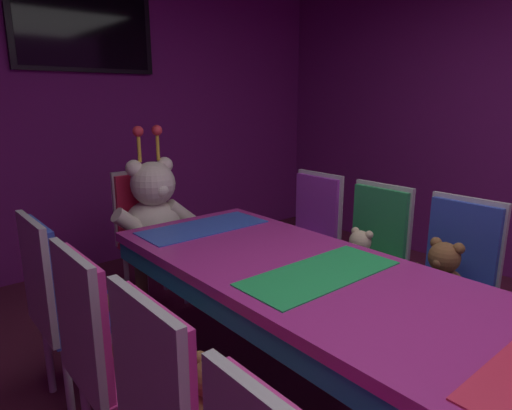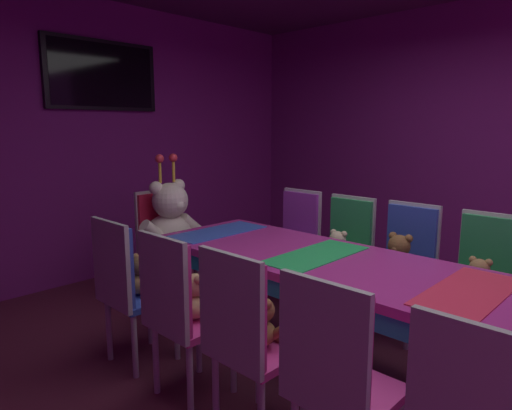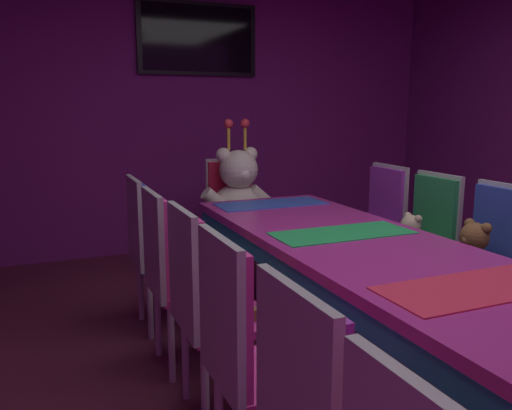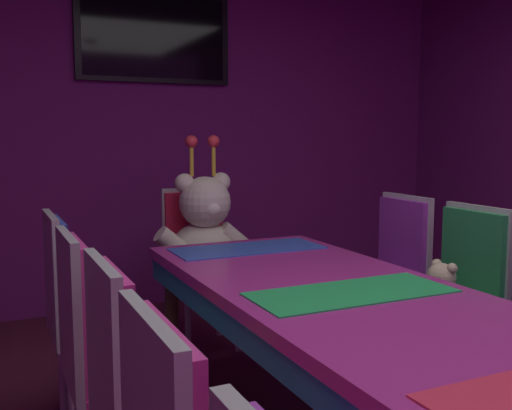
# 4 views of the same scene
# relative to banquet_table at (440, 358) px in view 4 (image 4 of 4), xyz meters

# --- Properties ---
(wall_back) EXTENTS (5.20, 0.12, 2.80)m
(wall_back) POSITION_rel_banquet_table_xyz_m (0.00, 3.20, 0.74)
(wall_back) COLOR #721E72
(wall_back) RESTS_ON ground_plane
(banquet_table) EXTENTS (0.90, 3.31, 0.75)m
(banquet_table) POSITION_rel_banquet_table_xyz_m (0.00, 0.00, 0.00)
(banquet_table) COLOR #B22D8C
(banquet_table) RESTS_ON ground_plane
(chair_left_3) EXTENTS (0.42, 0.41, 0.98)m
(chair_left_3) POSITION_rel_banquet_table_xyz_m (-0.86, 0.27, -0.06)
(chair_left_3) COLOR #CC338C
(chair_left_3) RESTS_ON ground_plane
(teddy_left_3) EXTENTS (0.21, 0.28, 0.26)m
(teddy_left_3) POSITION_rel_banquet_table_xyz_m (-0.72, 0.27, -0.09)
(teddy_left_3) COLOR brown
(teddy_left_3) RESTS_ON chair_left_3
(chair_left_4) EXTENTS (0.42, 0.41, 0.98)m
(chair_left_4) POSITION_rel_banquet_table_xyz_m (-0.88, 0.77, -0.06)
(chair_left_4) COLOR #CC338C
(chair_left_4) RESTS_ON ground_plane
(teddy_left_4) EXTENTS (0.23, 0.29, 0.27)m
(teddy_left_4) POSITION_rel_banquet_table_xyz_m (-0.74, 0.77, -0.08)
(teddy_left_4) COLOR tan
(teddy_left_4) RESTS_ON chair_left_4
(chair_left_5) EXTENTS (0.42, 0.41, 0.98)m
(chair_left_5) POSITION_rel_banquet_table_xyz_m (-0.88, 1.33, -0.06)
(chair_left_5) COLOR #2D47B2
(chair_left_5) RESTS_ON ground_plane
(teddy_left_5) EXTENTS (0.22, 0.29, 0.27)m
(teddy_left_5) POSITION_rel_banquet_table_xyz_m (-0.74, 1.33, -0.08)
(teddy_left_5) COLOR olive
(teddy_left_5) RESTS_ON chair_left_5
(chair_right_4) EXTENTS (0.42, 0.41, 0.98)m
(chair_right_4) POSITION_rel_banquet_table_xyz_m (0.86, 0.78, -0.06)
(chair_right_4) COLOR #268C4C
(chair_right_4) RESTS_ON ground_plane
(teddy_right_4) EXTENTS (0.22, 0.29, 0.27)m
(teddy_right_4) POSITION_rel_banquet_table_xyz_m (0.71, 0.78, -0.08)
(teddy_right_4) COLOR beige
(teddy_right_4) RESTS_ON chair_right_4
(chair_right_5) EXTENTS (0.42, 0.41, 0.98)m
(chair_right_5) POSITION_rel_banquet_table_xyz_m (0.87, 1.32, -0.06)
(chair_right_5) COLOR purple
(chair_right_5) RESTS_ON ground_plane
(throne_chair) EXTENTS (0.41, 0.42, 0.98)m
(throne_chair) POSITION_rel_banquet_table_xyz_m (0.00, 2.20, -0.06)
(throne_chair) COLOR red
(throne_chair) RESTS_ON ground_plane
(king_teddy_bear) EXTENTS (0.67, 0.52, 0.86)m
(king_teddy_bear) POSITION_rel_banquet_table_xyz_m (0.00, 2.03, 0.08)
(king_teddy_bear) COLOR silver
(king_teddy_bear) RESTS_ON throne_chair
(wall_tv) EXTENTS (1.17, 0.06, 0.68)m
(wall_tv) POSITION_rel_banquet_table_xyz_m (0.00, 3.11, 1.39)
(wall_tv) COLOR black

